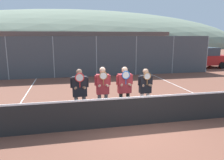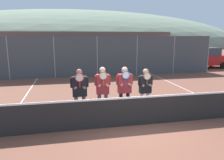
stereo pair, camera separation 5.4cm
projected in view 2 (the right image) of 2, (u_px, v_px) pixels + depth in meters
The scene contains 15 objects.
ground_plane at pixel (136, 125), 7.27m from camera, with size 120.00×120.00×0.00m, color brown.
hill_distant at pixel (74, 46), 61.04m from camera, with size 97.22×54.01×18.90m.
clubhouse_building at pixel (76, 48), 21.83m from camera, with size 17.56×5.50×3.27m.
fence_back at pixel (97, 56), 15.73m from camera, with size 18.05×0.06×2.89m.
tennis_net at pixel (136, 111), 7.17m from camera, with size 11.36×0.09×1.09m.
court_line_left_sideline at pixel (19, 106), 9.31m from camera, with size 0.05×16.00×0.01m, color white.
court_line_right_sideline at pixel (198, 95), 10.99m from camera, with size 0.05×16.00×0.01m, color white.
player_leftmost at pixel (80, 90), 7.52m from camera, with size 0.63×0.34×1.82m.
player_center_left at pixel (103, 88), 7.75m from camera, with size 0.58×0.34×1.86m.
player_center_right at pixel (125, 87), 7.92m from camera, with size 0.62×0.34×1.84m.
player_rightmost at pixel (145, 88), 8.08m from camera, with size 0.57×0.34×1.75m.
car_far_left at pixel (41, 63), 16.74m from camera, with size 4.37×1.92×1.74m.
car_left_of_center at pixel (102, 61), 17.81m from camera, with size 4.10×1.97×1.66m.
car_center at pixel (156, 59), 18.61m from camera, with size 4.05×1.95×1.86m.
car_right_of_center at pixel (204, 58), 19.89m from camera, with size 4.33×1.91×1.85m.
Camera 2 is at (-2.15, -6.52, 2.94)m, focal length 35.00 mm.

